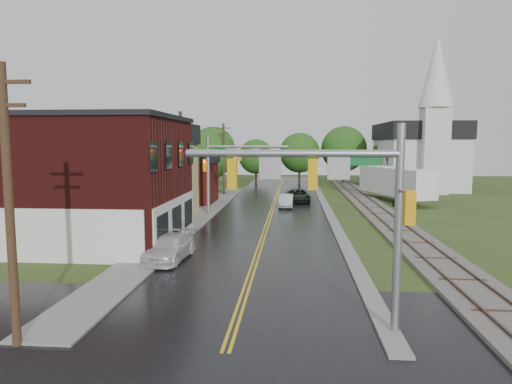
# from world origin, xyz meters

# --- Properties ---
(ground) EXTENTS (160.00, 160.00, 0.00)m
(ground) POSITION_xyz_m (0.00, 0.00, 0.00)
(ground) COLOR #31441A
(ground) RESTS_ON ground
(main_road) EXTENTS (10.00, 90.00, 0.02)m
(main_road) POSITION_xyz_m (0.00, 30.00, 0.00)
(main_road) COLOR black
(main_road) RESTS_ON ground
(cross_road) EXTENTS (60.00, 9.00, 0.02)m
(cross_road) POSITION_xyz_m (0.00, 2.00, 0.00)
(cross_road) COLOR black
(cross_road) RESTS_ON ground
(curb_right) EXTENTS (0.80, 70.00, 0.12)m
(curb_right) POSITION_xyz_m (5.40, 35.00, 0.00)
(curb_right) COLOR gray
(curb_right) RESTS_ON ground
(sidewalk_left) EXTENTS (2.40, 50.00, 0.12)m
(sidewalk_left) POSITION_xyz_m (-6.20, 25.00, 0.00)
(sidewalk_left) COLOR gray
(sidewalk_left) RESTS_ON ground
(brick_building) EXTENTS (14.30, 10.30, 8.30)m
(brick_building) POSITION_xyz_m (-12.48, 15.00, 4.15)
(brick_building) COLOR #46100F
(brick_building) RESTS_ON ground
(yellow_house) EXTENTS (8.00, 7.00, 6.40)m
(yellow_house) POSITION_xyz_m (-11.00, 26.00, 3.20)
(yellow_house) COLOR tan
(yellow_house) RESTS_ON ground
(darkred_building) EXTENTS (7.00, 6.00, 4.40)m
(darkred_building) POSITION_xyz_m (-10.00, 35.00, 2.20)
(darkred_building) COLOR #3F0F0C
(darkred_building) RESTS_ON ground
(church) EXTENTS (10.40, 18.40, 20.00)m
(church) POSITION_xyz_m (20.00, 53.74, 5.83)
(church) COLOR silver
(church) RESTS_ON ground
(railroad) EXTENTS (3.20, 80.00, 0.30)m
(railroad) POSITION_xyz_m (10.00, 35.00, 0.11)
(railroad) COLOR #59544C
(railroad) RESTS_ON ground
(traffic_signal_near) EXTENTS (7.34, 0.30, 7.20)m
(traffic_signal_near) POSITION_xyz_m (3.47, 2.00, 4.97)
(traffic_signal_near) COLOR gray
(traffic_signal_near) RESTS_ON ground
(traffic_signal_far) EXTENTS (7.34, 0.43, 7.20)m
(traffic_signal_far) POSITION_xyz_m (-3.47, 27.00, 4.97)
(traffic_signal_far) COLOR gray
(traffic_signal_far) RESTS_ON ground
(utility_pole_a) EXTENTS (1.80, 0.28, 9.00)m
(utility_pole_a) POSITION_xyz_m (-6.80, 0.00, 4.72)
(utility_pole_a) COLOR #382616
(utility_pole_a) RESTS_ON ground
(utility_pole_b) EXTENTS (1.80, 0.28, 9.00)m
(utility_pole_b) POSITION_xyz_m (-6.80, 22.00, 4.72)
(utility_pole_b) COLOR #382616
(utility_pole_b) RESTS_ON ground
(utility_pole_c) EXTENTS (1.80, 0.28, 9.00)m
(utility_pole_c) POSITION_xyz_m (-6.80, 44.00, 4.72)
(utility_pole_c) COLOR #382616
(utility_pole_c) RESTS_ON ground
(tree_left_a) EXTENTS (6.80, 6.80, 8.67)m
(tree_left_a) POSITION_xyz_m (-19.85, 21.90, 5.11)
(tree_left_a) COLOR black
(tree_left_a) RESTS_ON ground
(tree_left_b) EXTENTS (7.60, 7.60, 9.69)m
(tree_left_b) POSITION_xyz_m (-17.85, 31.90, 5.72)
(tree_left_b) COLOR black
(tree_left_b) RESTS_ON ground
(tree_left_c) EXTENTS (6.00, 6.00, 7.65)m
(tree_left_c) POSITION_xyz_m (-13.85, 39.90, 4.51)
(tree_left_c) COLOR black
(tree_left_c) RESTS_ON ground
(tree_left_e) EXTENTS (6.40, 6.40, 8.16)m
(tree_left_e) POSITION_xyz_m (-8.85, 45.90, 4.81)
(tree_left_e) COLOR black
(tree_left_e) RESTS_ON ground
(suv_dark) EXTENTS (2.71, 5.26, 1.42)m
(suv_dark) POSITION_xyz_m (2.61, 36.76, 0.71)
(suv_dark) COLOR black
(suv_dark) RESTS_ON ground
(sedan_silver) EXTENTS (1.45, 4.03, 1.32)m
(sedan_silver) POSITION_xyz_m (1.33, 32.62, 0.66)
(sedan_silver) COLOR silver
(sedan_silver) RESTS_ON ground
(pickup_white) EXTENTS (2.33, 4.92, 1.39)m
(pickup_white) POSITION_xyz_m (-4.80, 11.07, 0.69)
(pickup_white) COLOR silver
(pickup_white) RESTS_ON ground
(semi_trailer) EXTENTS (6.31, 12.16, 3.79)m
(semi_trailer) POSITION_xyz_m (13.37, 38.22, 2.26)
(semi_trailer) COLOR black
(semi_trailer) RESTS_ON ground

